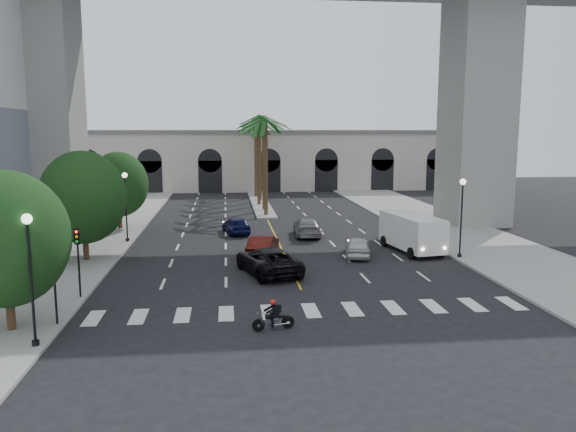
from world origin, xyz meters
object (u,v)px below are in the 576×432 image
object	(u,v)px
traffic_signal_near	(54,271)
car_b	(263,246)
car_c	(268,260)
car_d	(307,227)
pedestrian_b	(58,251)
car_a	(358,247)
car_e	(236,225)
pedestrian_a	(46,271)
motorcycle_rider	(275,316)
traffic_signal_far	(78,251)
lamp_post_right	(462,211)
lamp_post_left_far	(126,201)
cargo_van	(412,232)
lamp_post_left_near	(30,269)

from	to	relation	value
traffic_signal_near	car_b	size ratio (longest dim) A/B	0.80
car_c	car_d	bearing A→B (deg)	-125.67
pedestrian_b	car_a	bearing A→B (deg)	32.92
car_e	pedestrian_a	bearing A→B (deg)	42.55
motorcycle_rider	pedestrian_a	world-z (taller)	pedestrian_a
car_e	pedestrian_b	distance (m)	15.15
traffic_signal_near	car_d	world-z (taller)	traffic_signal_near
car_b	car_d	distance (m)	8.28
traffic_signal_far	motorcycle_rider	bearing A→B (deg)	-29.96
car_b	car_d	xyz separation A→B (m)	(4.05, 7.23, -0.02)
car_c	car_b	bearing A→B (deg)	-106.52
lamp_post_right	motorcycle_rider	world-z (taller)	lamp_post_right
car_b	car_c	distance (m)	4.43
car_b	lamp_post_left_far	bearing A→B (deg)	-17.44
car_b	pedestrian_b	world-z (taller)	pedestrian_b
car_d	car_e	xyz separation A→B (m)	(-5.68, 1.66, -0.02)
lamp_post_left_far	car_c	distance (m)	14.50
car_d	pedestrian_b	distance (m)	18.94
lamp_post_left_far	pedestrian_b	world-z (taller)	lamp_post_left_far
car_d	lamp_post_right	bearing A→B (deg)	137.27
lamp_post_left_far	cargo_van	size ratio (longest dim) A/B	0.84
lamp_post_left_near	traffic_signal_far	world-z (taller)	lamp_post_left_near
lamp_post_left_far	traffic_signal_near	bearing A→B (deg)	-89.69
traffic_signal_near	pedestrian_b	bearing A→B (deg)	105.25
lamp_post_right	car_e	xyz separation A→B (m)	(-14.53, 11.00, -2.51)
traffic_signal_near	car_b	world-z (taller)	traffic_signal_near
car_c	car_e	bearing A→B (deg)	-99.55
motorcycle_rider	pedestrian_b	world-z (taller)	pedestrian_b
car_e	car_d	bearing A→B (deg)	151.54
motorcycle_rider	car_e	distance (m)	22.93
pedestrian_a	car_a	bearing A→B (deg)	-4.25
car_a	car_c	distance (m)	7.44
lamp_post_left_near	traffic_signal_far	distance (m)	6.54
traffic_signal_far	pedestrian_b	size ratio (longest dim) A/B	2.11
traffic_signal_near	cargo_van	xyz separation A→B (m)	(20.31, 13.10, -1.07)
car_c	pedestrian_a	distance (m)	12.33
traffic_signal_near	car_d	bearing A→B (deg)	55.09
lamp_post_left_far	car_d	size ratio (longest dim) A/B	1.06
car_c	pedestrian_b	world-z (taller)	pedestrian_b
traffic_signal_far	car_d	world-z (taller)	traffic_signal_far
car_d	pedestrian_b	world-z (taller)	pedestrian_b
traffic_signal_far	pedestrian_a	world-z (taller)	traffic_signal_far
lamp_post_left_far	lamp_post_right	bearing A→B (deg)	-19.33
car_a	traffic_signal_far	bearing A→B (deg)	38.30
traffic_signal_far	pedestrian_a	xyz separation A→B (m)	(-2.42, 2.54, -1.58)
motorcycle_rider	pedestrian_b	bearing A→B (deg)	122.31
traffic_signal_near	pedestrian_a	xyz separation A→B (m)	(-2.42, 6.54, -1.58)
lamp_post_left_near	cargo_van	distance (m)	25.75
lamp_post_right	car_e	world-z (taller)	lamp_post_right
car_b	pedestrian_a	size ratio (longest dim) A/B	2.91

